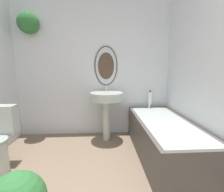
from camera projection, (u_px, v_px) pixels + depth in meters
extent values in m
cube|color=silver|center=(94.00, 70.00, 2.96)|extent=(2.87, 0.06, 2.40)
ellipsoid|color=#4C3828|center=(106.00, 66.00, 2.92)|extent=(0.42, 0.02, 0.70)
ellipsoid|color=silver|center=(106.00, 66.00, 2.91)|extent=(0.38, 0.01, 0.66)
cylinder|color=#9E6042|center=(28.00, 18.00, 2.63)|extent=(0.15, 0.15, 0.09)
sphere|color=#2D6B33|center=(28.00, 23.00, 2.64)|extent=(0.34, 0.34, 0.34)
cube|color=silver|center=(223.00, 71.00, 1.68)|extent=(0.06, 2.83, 2.40)
cube|color=#B2BCB2|center=(1.00, 120.00, 2.03)|extent=(0.36, 0.16, 0.37)
cylinder|color=#B2BCB2|center=(107.00, 120.00, 2.78)|extent=(0.13, 0.13, 0.70)
cylinder|color=#B2BCB2|center=(107.00, 96.00, 2.71)|extent=(0.55, 0.55, 0.13)
cylinder|color=silver|center=(106.00, 88.00, 2.84)|extent=(0.02, 0.02, 0.10)
cube|color=#4C4742|center=(163.00, 139.00, 2.28)|extent=(0.71, 1.68, 0.51)
cube|color=#B2BCB2|center=(164.00, 123.00, 2.24)|extent=(0.61, 1.58, 0.04)
cylinder|color=silver|center=(149.00, 106.00, 2.95)|extent=(0.04, 0.04, 0.08)
cylinder|color=white|center=(150.00, 98.00, 2.96)|extent=(0.07, 0.07, 0.22)
cylinder|color=black|center=(150.00, 91.00, 2.94)|extent=(0.04, 0.04, 0.02)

